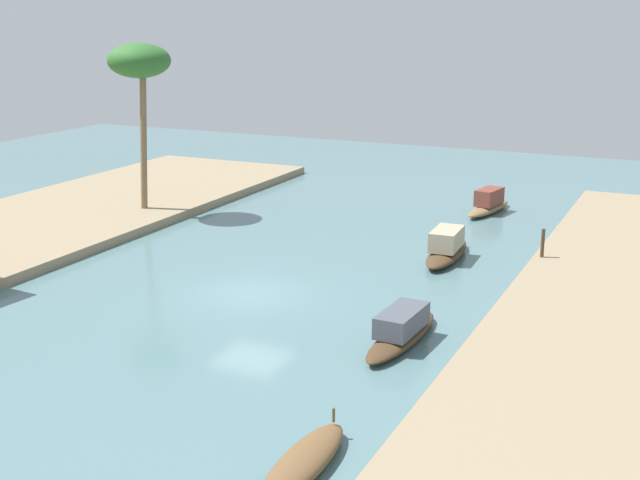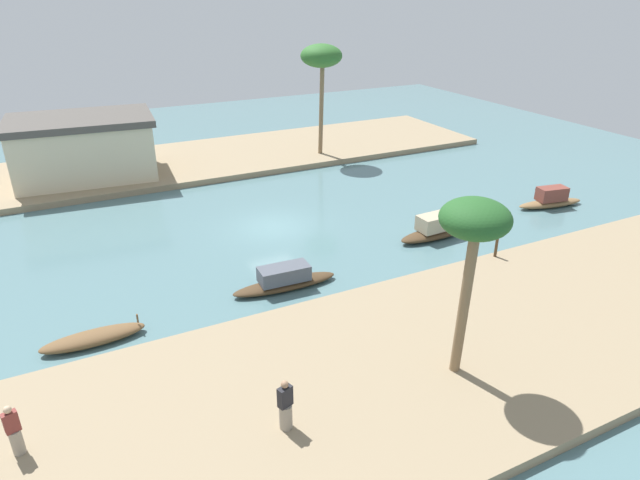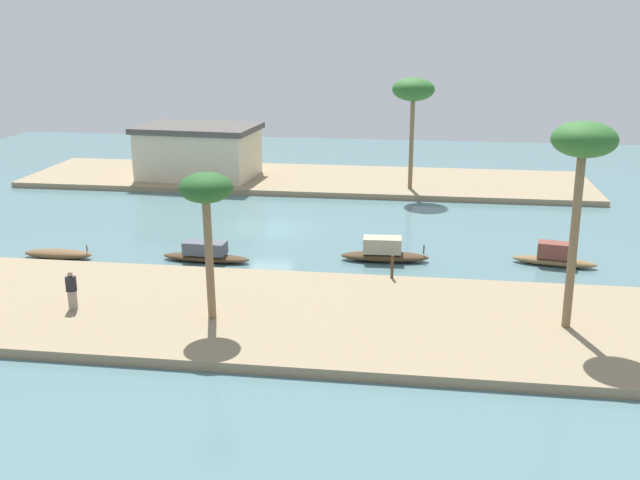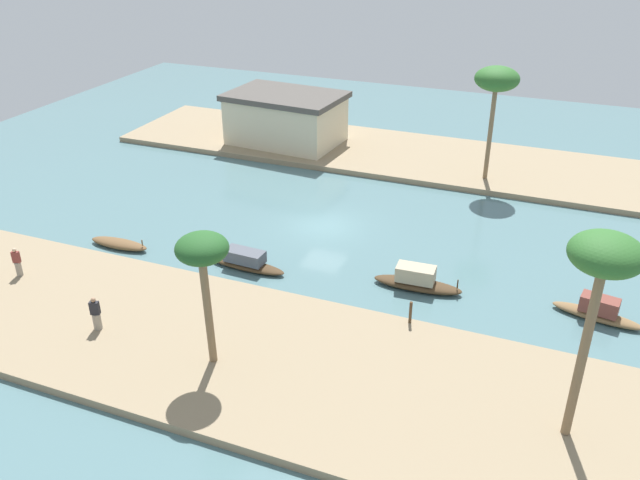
# 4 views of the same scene
# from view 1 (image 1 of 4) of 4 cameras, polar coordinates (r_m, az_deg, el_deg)

# --- Properties ---
(river_water) EXTENTS (69.82, 69.82, 0.00)m
(river_water) POSITION_cam_1_polar(r_m,az_deg,el_deg) (30.24, -4.68, -3.61)
(river_water) COLOR slate
(river_water) RESTS_ON ground
(sampan_upstream_small) EXTENTS (4.63, 1.42, 1.27)m
(sampan_upstream_small) POSITION_cam_1_polar(r_m,az_deg,el_deg) (34.49, 8.51, -0.52)
(sampan_upstream_small) COLOR #47331E
(sampan_upstream_small) RESTS_ON river_water
(sampan_with_red_awning) EXTENTS (4.73, 1.29, 1.06)m
(sampan_with_red_awning) POSITION_cam_1_polar(r_m,az_deg,el_deg) (25.80, 5.51, -6.02)
(sampan_with_red_awning) COLOR #47331E
(sampan_with_red_awning) RESTS_ON river_water
(sampan_downstream_large) EXTENTS (4.29, 1.68, 1.22)m
(sampan_downstream_large) POSITION_cam_1_polar(r_m,az_deg,el_deg) (42.78, 11.27, 2.40)
(sampan_downstream_large) COLOR brown
(sampan_downstream_large) RESTS_ON river_water
(sampan_foreground) EXTENTS (3.71, 1.05, 0.77)m
(sampan_foreground) POSITION_cam_1_polar(r_m,az_deg,el_deg) (19.08, -1.10, -14.65)
(sampan_foreground) COLOR brown
(sampan_foreground) RESTS_ON river_water
(mooring_post) EXTENTS (0.14, 0.14, 1.13)m
(mooring_post) POSITION_cam_1_polar(r_m,az_deg,el_deg) (34.13, 14.72, -0.20)
(mooring_post) COLOR #4C3823
(mooring_post) RESTS_ON riverbank_left
(palm_tree_right_tall) EXTENTS (2.94, 2.94, 7.87)m
(palm_tree_right_tall) POSITION_cam_1_polar(r_m,az_deg,el_deg) (41.19, -12.04, 11.48)
(palm_tree_right_tall) COLOR #7F6647
(palm_tree_right_tall) RESTS_ON riverbank_right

